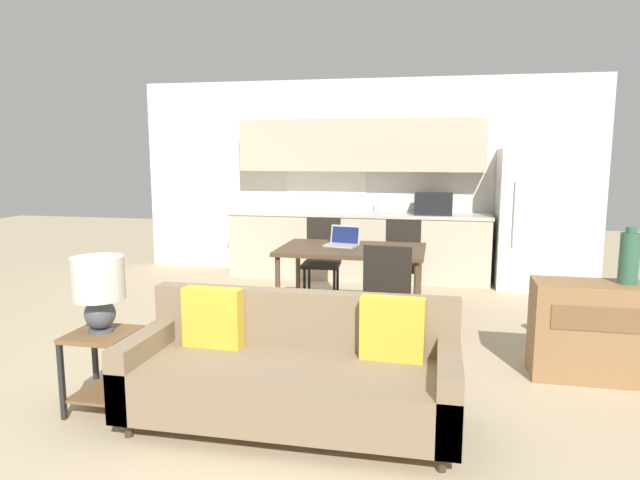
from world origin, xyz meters
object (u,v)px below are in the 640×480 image
at_px(side_table, 103,359).
at_px(dining_chair_near_right, 389,295).
at_px(vase, 629,258).
at_px(refrigerator, 530,219).
at_px(credenza, 603,331).
at_px(laptop, 343,241).
at_px(table_lamp, 98,286).
at_px(dining_table, 352,254).
at_px(dining_chair_far_left, 322,256).
at_px(couch, 294,372).
at_px(dining_chair_far_right, 403,259).

xyz_separation_m(side_table, dining_chair_near_right, (1.77, 1.48, 0.16)).
bearing_deg(vase, refrigerator, 94.68).
height_order(credenza, vase, vase).
xyz_separation_m(dining_chair_near_right, laptop, (-0.56, 0.98, 0.30)).
bearing_deg(table_lamp, dining_chair_near_right, 39.37).
distance_m(credenza, vase, 0.59).
height_order(side_table, table_lamp, table_lamp).
height_order(table_lamp, laptop, table_lamp).
bearing_deg(dining_chair_near_right, dining_table, -55.96).
bearing_deg(dining_table, laptop, 133.29).
relative_size(credenza, dining_chair_far_left, 1.08).
distance_m(refrigerator, side_table, 5.45).
height_order(couch, laptop, laptop).
bearing_deg(refrigerator, dining_table, -135.22).
height_order(dining_chair_far_left, laptop, laptop).
bearing_deg(dining_chair_far_right, table_lamp, -121.95).
relative_size(credenza, vase, 2.43).
xyz_separation_m(dining_table, vase, (2.23, -1.06, 0.25)).
bearing_deg(laptop, credenza, -17.04).
height_order(couch, table_lamp, table_lamp).
distance_m(table_lamp, laptop, 2.72).
bearing_deg(refrigerator, dining_chair_far_left, -154.43).
xyz_separation_m(dining_table, credenza, (2.08, -1.09, -0.32)).
height_order(refrigerator, couch, refrigerator).
bearing_deg(side_table, table_lamp, 126.25).
xyz_separation_m(refrigerator, dining_chair_far_left, (-2.45, -1.17, -0.36)).
bearing_deg(vase, dining_chair_near_right, 173.44).
distance_m(dining_chair_far_right, dining_chair_far_left, 0.93).
height_order(couch, dining_chair_far_left, dining_chair_far_left).
bearing_deg(laptop, dining_chair_near_right, -48.23).
bearing_deg(dining_table, couch, -90.86).
relative_size(side_table, credenza, 0.52).
distance_m(dining_table, dining_chair_far_left, 0.94).
distance_m(credenza, dining_chair_far_right, 2.49).
xyz_separation_m(couch, side_table, (-1.28, -0.10, 0.03)).
relative_size(dining_table, credenza, 1.40).
bearing_deg(credenza, dining_chair_near_right, 171.96).
relative_size(dining_table, laptop, 3.95).
distance_m(credenza, laptop, 2.54).
xyz_separation_m(dining_table, laptop, (-0.11, 0.12, 0.11)).
bearing_deg(refrigerator, couch, -115.63).
relative_size(dining_table, couch, 0.70).
bearing_deg(dining_chair_far_left, couch, -85.71).
distance_m(vase, dining_chair_far_left, 3.30).
bearing_deg(vase, dining_table, 154.50).
bearing_deg(table_lamp, dining_chair_far_left, 74.57).
xyz_separation_m(credenza, dining_chair_far_right, (-1.62, 1.88, 0.14)).
relative_size(couch, credenza, 2.01).
distance_m(side_table, credenza, 3.62).
xyz_separation_m(credenza, laptop, (-2.19, 1.21, 0.44)).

